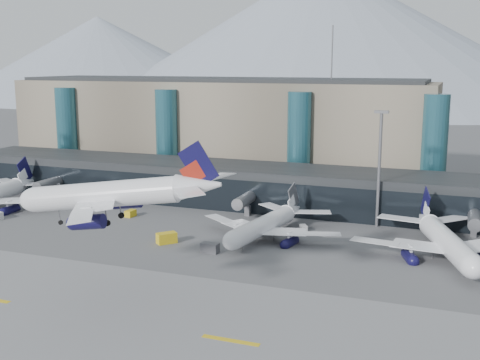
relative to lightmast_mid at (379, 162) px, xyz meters
The scene contains 16 objects.
ground 58.41m from the lightmast_mid, 122.01° to the right, with size 900.00×900.00×0.00m, color #515154.
runway_strip 71.25m from the lightmast_mid, 115.46° to the right, with size 400.00×40.00×0.04m, color slate.
runway_markings 71.24m from the lightmast_mid, 115.46° to the right, with size 128.00×1.00×0.02m.
concourse 32.94m from the lightmast_mid, 162.04° to the left, with size 170.00×27.00×10.00m.
terminal_main 69.21m from the lightmast_mid, 142.63° to the left, with size 130.00×30.00×31.00m.
teal_towers 51.97m from the lightmast_mid, 149.97° to the left, with size 116.40×19.40×46.00m.
mountain_ridge 333.77m from the lightmast_mid, 92.42° to the left, with size 910.00×400.00×110.00m.
lightmast_mid is the anchor object (origin of this frame).
hero_jet 63.73m from the lightmast_mid, 117.18° to the right, with size 33.30×33.56×10.86m.
jet_parked_mid 27.35m from the lightmast_mid, 141.73° to the right, with size 32.73×33.05×10.68m.
jet_parked_right 23.38m from the lightmast_mid, 47.56° to the right, with size 34.47×36.45×11.71m.
veh_b 58.31m from the lightmast_mid, 168.35° to the right, with size 2.67×1.64×1.54m, color gold.
veh_c 42.63m from the lightmast_mid, 132.27° to the right, with size 3.41×1.80×1.89m, color #48484C.
veh_f 85.03m from the lightmast_mid, behind, with size 3.02×1.60×1.69m, color #48484C.
veh_g 21.81m from the lightmast_mid, 147.74° to the right, with size 2.20×1.28×1.28m, color silver.
veh_h 48.52m from the lightmast_mid, 144.04° to the right, with size 3.90×2.05×2.15m, color gold.
Camera 1 is at (46.70, -82.84, 35.73)m, focal length 45.00 mm.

